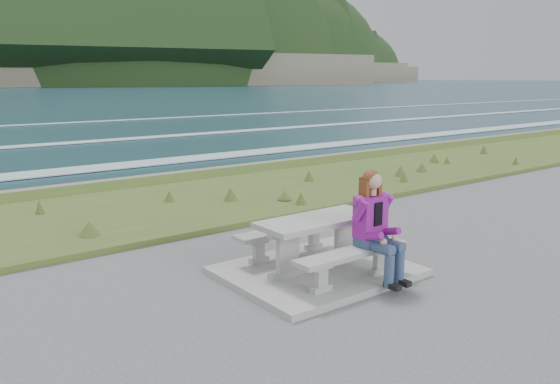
# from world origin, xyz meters

# --- Properties ---
(concrete_slab) EXTENTS (2.60, 2.10, 0.10)m
(concrete_slab) POSITION_xyz_m (0.00, 0.00, 0.05)
(concrete_slab) COLOR #9D9C98
(concrete_slab) RESTS_ON ground
(picnic_table) EXTENTS (1.80, 0.75, 0.75)m
(picnic_table) POSITION_xyz_m (0.00, 0.00, 0.68)
(picnic_table) COLOR #9D9C98
(picnic_table) RESTS_ON concrete_slab
(bench_landward) EXTENTS (1.80, 0.35, 0.45)m
(bench_landward) POSITION_xyz_m (0.00, -0.70, 0.45)
(bench_landward) COLOR #9D9C98
(bench_landward) RESTS_ON concrete_slab
(bench_seaward) EXTENTS (1.80, 0.35, 0.45)m
(bench_seaward) POSITION_xyz_m (0.00, 0.70, 0.45)
(bench_seaward) COLOR #9D9C98
(bench_seaward) RESTS_ON concrete_slab
(grass_verge) EXTENTS (160.00, 4.50, 0.22)m
(grass_verge) POSITION_xyz_m (0.00, 5.00, 0.00)
(grass_verge) COLOR #365821
(grass_verge) RESTS_ON ground
(shore_drop) EXTENTS (160.00, 0.80, 2.20)m
(shore_drop) POSITION_xyz_m (0.00, 7.90, 0.00)
(shore_drop) COLOR #6B6450
(shore_drop) RESTS_ON ground
(headland_range) EXTENTS (729.83, 363.95, 216.93)m
(headland_range) POSITION_xyz_m (190.24, 398.21, 9.95)
(headland_range) COLOR #6B6450
(headland_range) RESTS_ON ground
(seated_woman) EXTENTS (0.45, 0.78, 1.50)m
(seated_woman) POSITION_xyz_m (0.36, -0.84, 0.65)
(seated_woman) COLOR navy
(seated_woman) RESTS_ON concrete_slab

